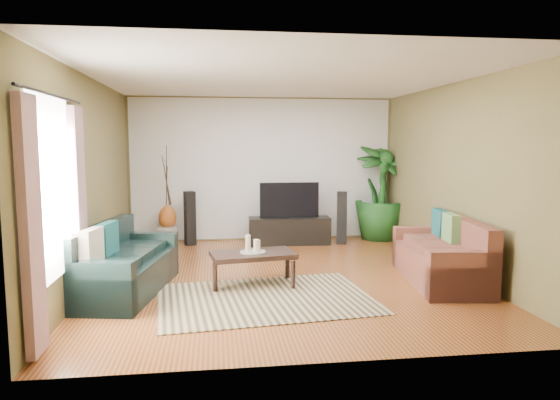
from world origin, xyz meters
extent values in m
plane|color=#995327|center=(0.00, 0.00, 0.00)|extent=(5.50, 5.50, 0.00)
plane|color=white|center=(0.00, 0.00, 2.70)|extent=(5.50, 5.50, 0.00)
plane|color=brown|center=(0.00, 2.75, 1.35)|extent=(5.00, 0.00, 5.00)
plane|color=brown|center=(0.00, -2.75, 1.35)|extent=(5.00, 0.00, 5.00)
plane|color=brown|center=(-2.50, 0.00, 1.35)|extent=(0.00, 5.50, 5.50)
plane|color=brown|center=(2.50, 0.00, 1.35)|extent=(0.00, 5.50, 5.50)
plane|color=white|center=(0.00, 2.74, 1.35)|extent=(4.90, 0.00, 4.90)
plane|color=white|center=(-2.48, -1.60, 1.40)|extent=(0.00, 1.80, 1.80)
cube|color=gray|center=(-2.43, -2.35, 1.15)|extent=(0.08, 0.35, 2.20)
cube|color=gray|center=(-2.43, -0.85, 1.15)|extent=(0.08, 0.35, 2.20)
cylinder|color=black|center=(-2.43, -1.60, 2.30)|extent=(0.03, 1.90, 0.03)
cube|color=black|center=(-2.00, -0.47, 0.42)|extent=(1.14, 2.00, 0.85)
cube|color=brown|center=(2.06, -0.51, 0.42)|extent=(1.04, 1.92, 0.85)
cube|color=tan|center=(-0.33, -0.96, 0.01)|extent=(2.68, 2.03, 0.01)
cube|color=black|center=(-0.43, -0.36, 0.22)|extent=(1.14, 0.74, 0.43)
cylinder|color=gray|center=(-0.43, -0.36, 0.44)|extent=(0.33, 0.33, 0.01)
cylinder|color=beige|center=(-0.49, -0.33, 0.55)|extent=(0.07, 0.07, 0.21)
cylinder|color=#F5E5CF|center=(-0.39, -0.40, 0.53)|extent=(0.07, 0.07, 0.16)
cylinder|color=#EEE6C9|center=(-0.36, -0.30, 0.52)|extent=(0.07, 0.07, 0.14)
cube|color=black|center=(0.44, 2.23, 0.25)|extent=(1.49, 0.51, 0.49)
cube|color=black|center=(0.44, 2.25, 0.81)|extent=(1.08, 0.06, 0.64)
cube|color=black|center=(-1.36, 2.38, 0.49)|extent=(0.23, 0.24, 0.98)
cube|color=black|center=(1.40, 2.14, 0.48)|extent=(0.22, 0.24, 0.96)
imported|color=#174517|center=(2.25, 2.50, 0.91)|extent=(1.18, 1.18, 1.82)
cylinder|color=black|center=(2.25, 2.50, 0.13)|extent=(0.34, 0.34, 0.26)
cube|color=gray|center=(-1.76, 2.39, 0.17)|extent=(0.36, 0.36, 0.35)
ellipsoid|color=#994D1B|center=(-1.76, 2.39, 0.51)|extent=(0.32, 0.32, 0.44)
cube|color=olive|center=(-2.25, 0.63, 0.26)|extent=(0.64, 0.64, 0.53)
camera|label=1|loc=(-0.90, -6.69, 1.85)|focal=32.00mm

